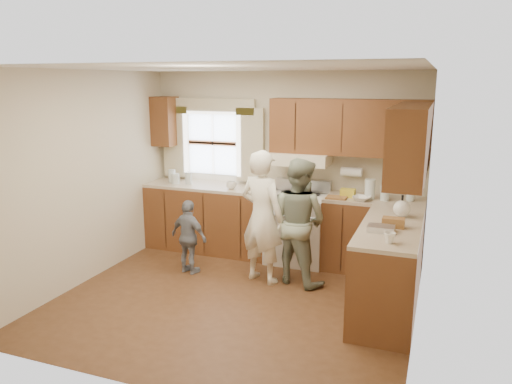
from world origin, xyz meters
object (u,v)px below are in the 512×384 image
at_px(woman_left, 262,217).
at_px(woman_right, 298,221).
at_px(stove, 297,227).
at_px(child, 189,237).

xyz_separation_m(woman_left, woman_right, (0.41, 0.13, -0.05)).
height_order(stove, child, stove).
bearing_deg(woman_right, child, 28.90).
relative_size(stove, woman_right, 0.71).
distance_m(stove, child, 1.45).
bearing_deg(child, woman_left, -159.87).
height_order(stove, woman_left, woman_left).
distance_m(stove, woman_right, 0.77).
bearing_deg(woman_right, stove, -53.64).
bearing_deg(stove, woman_right, -73.54).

